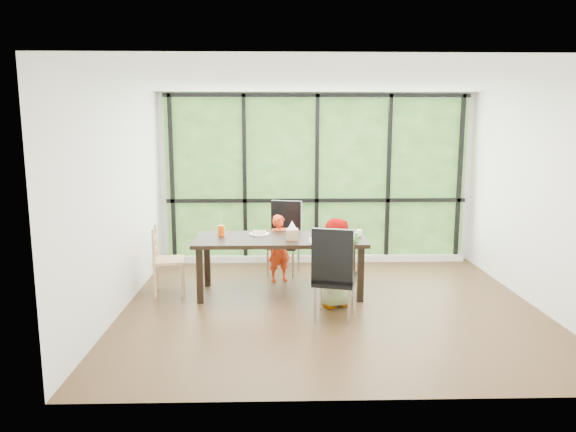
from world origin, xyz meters
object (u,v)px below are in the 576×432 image
object	(u,v)px
plate_far	(259,234)
tissue_box	(292,234)
child_older	(334,262)
white_mug	(359,233)
chair_end_beech	(169,260)
chair_window_leather	(283,239)
dining_table	(280,265)
child_toddler	(280,248)
orange_cup	(221,230)
green_cup	(355,237)
chair_interior_leather	(335,272)
plate_near	(330,240)

from	to	relation	value
plate_far	tissue_box	xyz separation A→B (m)	(0.43, -0.31, 0.06)
child_older	white_mug	world-z (taller)	child_older
plate_far	tissue_box	world-z (taller)	tissue_box
chair_end_beech	tissue_box	world-z (taller)	chair_end_beech
chair_window_leather	plate_far	world-z (taller)	chair_window_leather
dining_table	child_toddler	distance (m)	0.56
child_older	plate_far	size ratio (longest dim) A/B	4.13
chair_end_beech	plate_far	xyz separation A→B (m)	(1.18, 0.18, 0.31)
plate_far	orange_cup	world-z (taller)	orange_cup
plate_far	white_mug	xyz separation A→B (m)	(1.32, -0.12, 0.03)
child_toddler	plate_far	bearing A→B (deg)	-150.80
chair_end_beech	green_cup	xyz separation A→B (m)	(2.39, -0.30, 0.36)
dining_table	tissue_box	size ratio (longest dim) A/B	14.10
chair_window_leather	chair_interior_leather	distance (m)	1.91
chair_end_beech	child_older	distance (m)	2.17
green_cup	child_older	bearing A→B (deg)	-140.52
orange_cup	chair_window_leather	bearing A→B (deg)	41.98
chair_end_beech	plate_far	size ratio (longest dim) A/B	3.40
dining_table	green_cup	xyz separation A→B (m)	(0.93, -0.28, 0.43)
dining_table	white_mug	bearing A→B (deg)	3.91
chair_end_beech	plate_far	world-z (taller)	chair_end_beech
green_cup	plate_near	bearing A→B (deg)	164.32
chair_interior_leather	orange_cup	bearing A→B (deg)	-22.44
dining_table	child_toddler	bearing A→B (deg)	90.00
chair_end_beech	tissue_box	xyz separation A→B (m)	(1.61, -0.13, 0.37)
tissue_box	dining_table	bearing A→B (deg)	140.98
dining_table	chair_interior_leather	bearing A→B (deg)	-56.70
chair_window_leather	white_mug	world-z (taller)	chair_window_leather
child_toddler	white_mug	bearing A→B (deg)	-48.14
plate_far	green_cup	world-z (taller)	green_cup
chair_end_beech	child_toddler	distance (m)	1.55
child_older	plate_far	bearing A→B (deg)	-61.88
chair_window_leather	plate_near	xyz separation A→B (m)	(0.58, -1.10, 0.22)
white_mug	chair_end_beech	bearing A→B (deg)	-178.63
chair_end_beech	plate_far	distance (m)	1.23
orange_cup	white_mug	distance (m)	1.82
chair_window_leather	child_toddler	bearing A→B (deg)	-84.82
chair_window_leather	child_toddler	world-z (taller)	chair_window_leather
child_toddler	orange_cup	distance (m)	0.94
chair_end_beech	tissue_box	bearing A→B (deg)	-102.65
orange_cup	plate_far	bearing A→B (deg)	5.31
child_older	green_cup	bearing A→B (deg)	-165.02
chair_window_leather	plate_near	size ratio (longest dim) A/B	4.15
dining_table	plate_near	size ratio (longest dim) A/B	8.45
green_cup	white_mug	distance (m)	0.37
tissue_box	child_older	bearing A→B (deg)	-38.36
chair_end_beech	white_mug	world-z (taller)	chair_end_beech
chair_interior_leather	child_older	bearing A→B (deg)	-79.87
dining_table	chair_interior_leather	distance (m)	1.13
chair_interior_leather	white_mug	size ratio (longest dim) A/B	13.42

